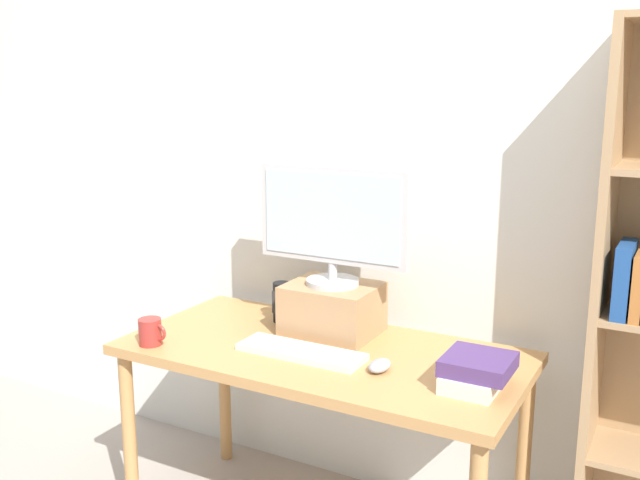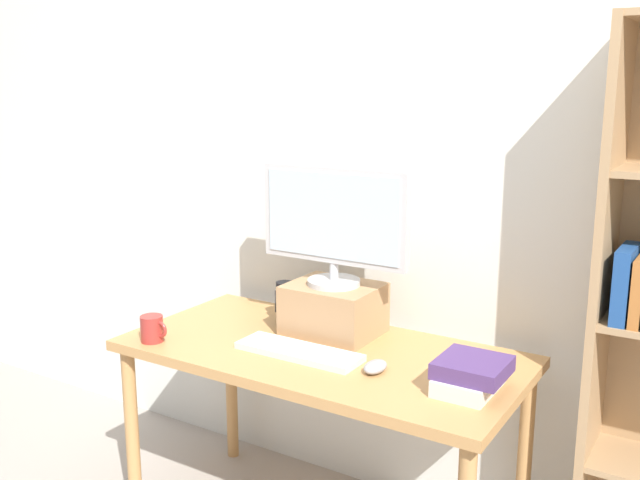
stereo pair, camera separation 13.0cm
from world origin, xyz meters
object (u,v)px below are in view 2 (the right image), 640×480
Objects in this scene: riser_box at (334,309)px; keyboard at (299,351)px; desk at (321,370)px; computer_mouse at (375,367)px; book_stack at (471,374)px; desk_speaker at (285,302)px; coffee_mug at (152,329)px; computer_monitor at (334,222)px.

riser_box is 0.73× the size of keyboard.
desk is 13.34× the size of computer_mouse.
book_stack reaches higher than keyboard.
riser_box is 0.39m from computer_mouse.
computer_mouse is at bearing -174.89° from book_stack.
keyboard is 2.85× the size of desk_speaker.
book_stack is 1.12m from coffee_mug.
riser_box reaches higher than desk.
computer_monitor is at bearing 105.86° from desk.
computer_monitor reaches higher than desk_speaker.
desk is 0.62m from coffee_mug.
computer_monitor is (0.00, -0.00, 0.32)m from riser_box.
computer_mouse is (0.30, -0.24, -0.40)m from computer_monitor.
desk is 4.30× the size of riser_box.
computer_monitor is 3.73× the size of desk_speaker.
desk is at bearing 174.19° from book_stack.
computer_mouse is at bearing -38.89° from computer_monitor.
coffee_mug is 0.71× the size of desk_speaker.
book_stack is 1.47× the size of desk_speaker.
desk_speaker reaches higher than book_stack.
computer_mouse is at bearing -39.07° from riser_box.
computer_mouse is 0.82m from coffee_mug.
riser_box is 3.10× the size of computer_mouse.
computer_monitor is at bearing 141.11° from computer_mouse.
computer_monitor is at bearing 160.48° from book_stack.
computer_monitor is 5.56× the size of computer_mouse.
coffee_mug is (-0.51, -0.17, 0.04)m from keyboard.
book_stack is 0.86m from desk_speaker.
riser_box is 2.08× the size of desk_speaker.
book_stack is (0.60, -0.21, -0.37)m from computer_monitor.
keyboard is at bearing -176.98° from book_stack.
keyboard is 1.94× the size of book_stack.
coffee_mug is 0.51m from desk_speaker.
keyboard is at bearing -111.29° from desk.
book_stack is 2.06× the size of coffee_mug.
desk is 0.13m from keyboard.
coffee_mug is (-0.50, -0.41, -0.37)m from computer_monitor.
desk is 8.95× the size of desk_speaker.
coffee_mug is at bearing -140.30° from riser_box.
coffee_mug is (-0.54, -0.26, 0.13)m from desk.
computer_monitor is 0.74m from book_stack.
keyboard is 4.25× the size of computer_mouse.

